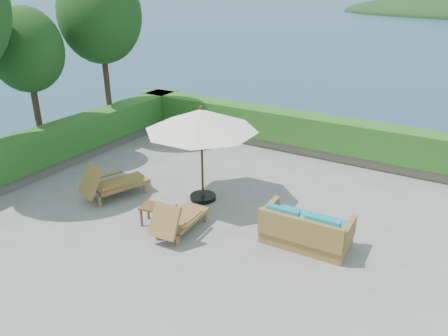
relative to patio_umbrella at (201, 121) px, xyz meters
The scene contains 14 objects.
ground 2.41m from the patio_umbrella, 64.69° to the right, with size 12.00×12.00×0.00m, color gray.
foundation 3.88m from the patio_umbrella, 64.69° to the right, with size 12.00×12.00×3.00m, color #574D45.
ocean 5.30m from the patio_umbrella, 64.69° to the right, with size 600.00×600.00×0.00m, color #162E44.
planter_wall_far 5.16m from the patio_umbrella, 85.00° to the left, with size 12.00×0.60×0.36m, color slate.
planter_wall_left 5.64m from the patio_umbrella, behind, with size 0.60×12.00×0.36m, color slate.
hedge_far 4.93m from the patio_umbrella, 85.00° to the left, with size 12.40×0.90×1.00m, color #154614.
hedge_left 5.43m from the patio_umbrella, behind, with size 0.90×12.40×1.00m, color #154614.
tree_mid 6.15m from the patio_umbrella, behind, with size 2.20×2.20×4.83m.
tree_far 6.44m from the patio_umbrella, 157.40° to the left, with size 2.80×2.80×6.03m.
patio_umbrella is the anchor object (origin of this frame).
lounge_left 3.05m from the patio_umbrella, 151.23° to the right, with size 1.31×1.95×1.04m.
lounge_right 2.58m from the patio_umbrella, 74.58° to the right, with size 0.80×1.68×0.95m.
side_table 2.52m from the patio_umbrella, 100.95° to the right, with size 0.56×0.56×0.50m.
wicker_loveseat 3.75m from the patio_umbrella, 12.64° to the right, with size 1.97×1.04×0.95m.
Camera 1 is at (5.52, -7.90, 5.43)m, focal length 35.00 mm.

